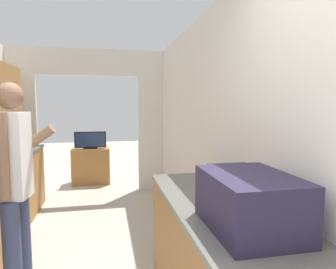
# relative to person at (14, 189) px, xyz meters

# --- Properties ---
(wall_right) EXTENTS (0.06, 7.04, 2.50)m
(wall_right) POSITION_rel_person_xyz_m (1.72, 0.02, 0.32)
(wall_right) COLOR white
(wall_right) RESTS_ON ground_plane
(wall_far_with_doorway) EXTENTS (3.00, 0.06, 2.50)m
(wall_far_with_doorway) POSITION_rel_person_xyz_m (0.39, 2.97, 0.51)
(wall_far_with_doorway) COLOR white
(wall_far_with_doorway) RESTS_ON ground_plane
(counter_right) EXTENTS (0.62, 1.67, 0.93)m
(counter_right) POSITION_rel_person_xyz_m (1.39, -0.59, -0.47)
(counter_right) COLOR #9E6B38
(counter_right) RESTS_ON ground_plane
(person) EXTENTS (0.55, 0.41, 1.72)m
(person) POSITION_rel_person_xyz_m (0.00, 0.00, 0.00)
(person) COLOR #384266
(person) RESTS_ON ground_plane
(suitcase) EXTENTS (0.40, 0.59, 0.28)m
(suitcase) POSITION_rel_person_xyz_m (1.39, -1.02, 0.14)
(suitcase) COLOR #231E38
(suitcase) RESTS_ON counter_right
(book_stack) EXTENTS (0.20, 0.32, 0.05)m
(book_stack) POSITION_rel_person_xyz_m (1.43, -0.56, 0.02)
(book_stack) COLOR red
(book_stack) RESTS_ON counter_right
(tv_cabinet) EXTENTS (0.72, 0.42, 0.70)m
(tv_cabinet) POSITION_rel_person_xyz_m (0.37, 3.62, -0.58)
(tv_cabinet) COLOR #9E6B38
(tv_cabinet) RESTS_ON ground_plane
(television) EXTENTS (0.60, 0.16, 0.33)m
(television) POSITION_rel_person_xyz_m (0.37, 3.58, -0.07)
(television) COLOR black
(television) RESTS_ON tv_cabinet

